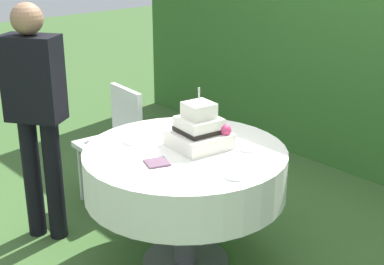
{
  "coord_description": "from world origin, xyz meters",
  "views": [
    {
      "loc": [
        2.32,
        -1.99,
        2.02
      ],
      "look_at": [
        0.01,
        0.05,
        0.88
      ],
      "focal_mm": 51.87,
      "sensor_mm": 36.0,
      "label": 1
    }
  ],
  "objects_px": {
    "serving_plate_left": "(133,142)",
    "garden_chair": "(116,135)",
    "standing_person": "(36,108)",
    "serving_plate_far": "(235,176)",
    "napkin_stack": "(157,163)",
    "wedding_cake": "(199,131)",
    "cake_table": "(185,172)",
    "serving_plate_right": "(248,149)",
    "serving_plate_near": "(195,127)"
  },
  "relations": [
    {
      "from": "serving_plate_right",
      "to": "cake_table",
      "type": "bearing_deg",
      "value": -131.5
    },
    {
      "from": "serving_plate_far",
      "to": "napkin_stack",
      "type": "relative_size",
      "value": 0.88
    },
    {
      "from": "napkin_stack",
      "to": "standing_person",
      "type": "height_order",
      "value": "standing_person"
    },
    {
      "from": "cake_table",
      "to": "wedding_cake",
      "type": "relative_size",
      "value": 3.32
    },
    {
      "from": "cake_table",
      "to": "napkin_stack",
      "type": "xyz_separation_m",
      "value": [
        0.05,
        -0.25,
        0.15
      ]
    },
    {
      "from": "serving_plate_near",
      "to": "standing_person",
      "type": "height_order",
      "value": "standing_person"
    },
    {
      "from": "cake_table",
      "to": "serving_plate_right",
      "type": "height_order",
      "value": "serving_plate_right"
    },
    {
      "from": "serving_plate_near",
      "to": "serving_plate_right",
      "type": "xyz_separation_m",
      "value": [
        0.49,
        -0.02,
        0.0
      ]
    },
    {
      "from": "serving_plate_right",
      "to": "serving_plate_left",
      "type": "bearing_deg",
      "value": -141.42
    },
    {
      "from": "serving_plate_left",
      "to": "serving_plate_right",
      "type": "height_order",
      "value": "same"
    },
    {
      "from": "napkin_stack",
      "to": "garden_chair",
      "type": "xyz_separation_m",
      "value": [
        -1.07,
        0.44,
        -0.24
      ]
    },
    {
      "from": "serving_plate_left",
      "to": "cake_table",
      "type": "bearing_deg",
      "value": 27.77
    },
    {
      "from": "serving_plate_left",
      "to": "wedding_cake",
      "type": "bearing_deg",
      "value": 39.26
    },
    {
      "from": "serving_plate_left",
      "to": "serving_plate_right",
      "type": "xyz_separation_m",
      "value": [
        0.55,
        0.44,
        0.0
      ]
    },
    {
      "from": "wedding_cake",
      "to": "serving_plate_far",
      "type": "height_order",
      "value": "wedding_cake"
    },
    {
      "from": "serving_plate_far",
      "to": "wedding_cake",
      "type": "bearing_deg",
      "value": 160.95
    },
    {
      "from": "cake_table",
      "to": "serving_plate_far",
      "type": "distance_m",
      "value": 0.5
    },
    {
      "from": "serving_plate_left",
      "to": "garden_chair",
      "type": "height_order",
      "value": "garden_chair"
    },
    {
      "from": "cake_table",
      "to": "serving_plate_left",
      "type": "height_order",
      "value": "serving_plate_left"
    },
    {
      "from": "cake_table",
      "to": "serving_plate_far",
      "type": "height_order",
      "value": "serving_plate_far"
    },
    {
      "from": "cake_table",
      "to": "serving_plate_right",
      "type": "xyz_separation_m",
      "value": [
        0.25,
        0.28,
        0.15
      ]
    },
    {
      "from": "garden_chair",
      "to": "standing_person",
      "type": "distance_m",
      "value": 0.79
    },
    {
      "from": "standing_person",
      "to": "wedding_cake",
      "type": "bearing_deg",
      "value": 33.14
    },
    {
      "from": "serving_plate_near",
      "to": "serving_plate_left",
      "type": "bearing_deg",
      "value": -96.99
    },
    {
      "from": "serving_plate_near",
      "to": "garden_chair",
      "type": "relative_size",
      "value": 0.16
    },
    {
      "from": "wedding_cake",
      "to": "serving_plate_far",
      "type": "relative_size",
      "value": 3.36
    },
    {
      "from": "wedding_cake",
      "to": "serving_plate_near",
      "type": "bearing_deg",
      "value": 143.24
    },
    {
      "from": "cake_table",
      "to": "serving_plate_far",
      "type": "xyz_separation_m",
      "value": [
        0.47,
        -0.06,
        0.15
      ]
    },
    {
      "from": "wedding_cake",
      "to": "serving_plate_near",
      "type": "height_order",
      "value": "wedding_cake"
    },
    {
      "from": "standing_person",
      "to": "serving_plate_right",
      "type": "bearing_deg",
      "value": 34.09
    },
    {
      "from": "serving_plate_near",
      "to": "napkin_stack",
      "type": "xyz_separation_m",
      "value": [
        0.3,
        -0.55,
        -0.0
      ]
    },
    {
      "from": "cake_table",
      "to": "standing_person",
      "type": "relative_size",
      "value": 0.76
    },
    {
      "from": "serving_plate_far",
      "to": "serving_plate_right",
      "type": "bearing_deg",
      "value": 123.61
    },
    {
      "from": "serving_plate_far",
      "to": "garden_chair",
      "type": "relative_size",
      "value": 0.12
    },
    {
      "from": "serving_plate_near",
      "to": "garden_chair",
      "type": "distance_m",
      "value": 0.82
    },
    {
      "from": "wedding_cake",
      "to": "serving_plate_right",
      "type": "height_order",
      "value": "wedding_cake"
    },
    {
      "from": "serving_plate_far",
      "to": "serving_plate_right",
      "type": "distance_m",
      "value": 0.4
    },
    {
      "from": "serving_plate_near",
      "to": "cake_table",
      "type": "bearing_deg",
      "value": -50.23
    },
    {
      "from": "wedding_cake",
      "to": "garden_chair",
      "type": "bearing_deg",
      "value": 175.35
    },
    {
      "from": "wedding_cake",
      "to": "napkin_stack",
      "type": "distance_m",
      "value": 0.37
    },
    {
      "from": "wedding_cake",
      "to": "serving_plate_right",
      "type": "relative_size",
      "value": 3.5
    },
    {
      "from": "wedding_cake",
      "to": "serving_plate_right",
      "type": "xyz_separation_m",
      "value": [
        0.23,
        0.18,
        -0.09
      ]
    },
    {
      "from": "serving_plate_right",
      "to": "standing_person",
      "type": "xyz_separation_m",
      "value": [
        -1.14,
        -0.77,
        0.14
      ]
    },
    {
      "from": "serving_plate_far",
      "to": "serving_plate_left",
      "type": "relative_size",
      "value": 0.86
    },
    {
      "from": "serving_plate_left",
      "to": "garden_chair",
      "type": "distance_m",
      "value": 0.83
    },
    {
      "from": "wedding_cake",
      "to": "garden_chair",
      "type": "height_order",
      "value": "wedding_cake"
    },
    {
      "from": "garden_chair",
      "to": "standing_person",
      "type": "height_order",
      "value": "standing_person"
    },
    {
      "from": "serving_plate_near",
      "to": "standing_person",
      "type": "xyz_separation_m",
      "value": [
        -0.65,
        -0.79,
        0.14
      ]
    },
    {
      "from": "serving_plate_far",
      "to": "standing_person",
      "type": "relative_size",
      "value": 0.07
    },
    {
      "from": "wedding_cake",
      "to": "napkin_stack",
      "type": "xyz_separation_m",
      "value": [
        0.04,
        -0.35,
        -0.1
      ]
    }
  ]
}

